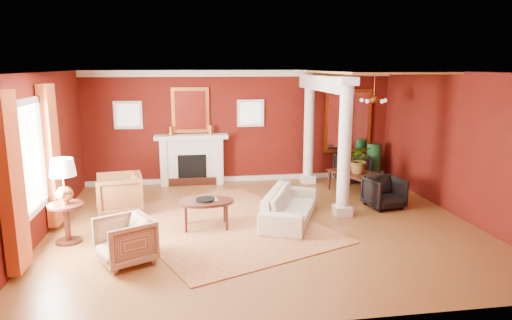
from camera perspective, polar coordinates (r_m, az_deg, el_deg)
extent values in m
plane|color=brown|center=(8.92, 0.89, -8.04)|extent=(8.00, 8.00, 0.00)
cube|color=#550F0B|center=(11.96, -1.89, 4.21)|extent=(8.00, 0.04, 2.90)
cube|color=#550F0B|center=(5.22, 7.38, -5.86)|extent=(8.00, 0.04, 2.90)
cube|color=#550F0B|center=(8.81, -25.66, 0.32)|extent=(0.04, 7.00, 2.90)
cube|color=#550F0B|center=(10.01, 24.13, 1.69)|extent=(0.04, 7.00, 2.90)
cube|color=white|center=(8.40, 0.95, 10.93)|extent=(8.00, 7.00, 0.04)
cube|color=silver|center=(11.86, -8.01, -0.14)|extent=(1.60, 0.34, 1.20)
cube|color=black|center=(11.72, -7.98, -1.03)|extent=(0.72, 0.03, 0.70)
cube|color=black|center=(11.80, -7.93, -2.69)|extent=(1.20, 0.05, 0.20)
cube|color=silver|center=(11.70, -8.10, 2.89)|extent=(1.85, 0.42, 0.10)
cube|color=silver|center=(11.84, -11.40, -0.27)|extent=(0.16, 0.40, 1.20)
cube|color=silver|center=(11.86, -4.63, -0.06)|extent=(0.16, 0.40, 1.20)
cube|color=gold|center=(11.79, -8.20, 6.18)|extent=(0.95, 0.06, 1.15)
cube|color=white|center=(11.76, -8.20, 6.17)|extent=(0.78, 0.02, 0.98)
cube|color=silver|center=(11.90, -15.70, 5.43)|extent=(0.70, 0.06, 0.70)
cube|color=white|center=(11.86, -15.72, 5.41)|extent=(0.54, 0.02, 0.54)
cube|color=silver|center=(11.93, -0.68, 5.88)|extent=(0.70, 0.06, 0.70)
cube|color=white|center=(11.89, -0.66, 5.86)|extent=(0.54, 0.02, 0.54)
cube|color=white|center=(8.23, -26.80, 0.18)|extent=(0.03, 1.30, 1.70)
cube|color=silver|center=(7.57, -28.14, -0.86)|extent=(0.08, 0.10, 1.90)
cube|color=silver|center=(8.88, -25.22, 1.09)|extent=(0.08, 0.10, 1.90)
cube|color=#A83F1C|center=(7.30, -28.27, -2.50)|extent=(0.18, 0.55, 2.60)
cube|color=#A83F1C|center=(9.17, -24.21, 0.52)|extent=(0.18, 0.55, 2.60)
cube|color=silver|center=(9.58, 10.72, -6.21)|extent=(0.34, 0.34, 0.20)
cylinder|color=silver|center=(9.26, 11.04, 1.77)|extent=(0.26, 0.26, 2.50)
cube|color=silver|center=(9.13, 11.36, 9.64)|extent=(0.36, 0.36, 0.16)
cube|color=silver|center=(12.06, 6.50, -2.34)|extent=(0.34, 0.34, 0.20)
cylinder|color=silver|center=(11.80, 6.65, 4.03)|extent=(0.26, 0.26, 2.50)
cube|color=silver|center=(11.70, 6.80, 10.20)|extent=(0.36, 0.36, 0.16)
cube|color=silver|center=(10.65, 8.37, 9.48)|extent=(0.30, 3.20, 0.32)
cube|color=gold|center=(10.89, 14.54, 10.59)|extent=(2.30, 3.40, 0.04)
cube|color=gold|center=(12.59, 11.40, 4.82)|extent=(1.30, 0.06, 1.70)
cube|color=white|center=(12.56, 11.45, 4.80)|extent=(1.10, 0.02, 1.50)
cylinder|color=#B47C38|center=(10.97, 14.60, 9.05)|extent=(0.02, 0.02, 0.65)
sphere|color=#B47C38|center=(10.99, 14.51, 7.36)|extent=(0.20, 0.20, 0.20)
sphere|color=beige|center=(11.10, 15.85, 7.18)|extent=(0.09, 0.09, 0.09)
sphere|color=beige|center=(11.27, 14.38, 7.32)|extent=(0.09, 0.09, 0.09)
sphere|color=beige|center=(11.05, 13.08, 7.30)|extent=(0.09, 0.09, 0.09)
sphere|color=beige|center=(10.75, 13.73, 7.15)|extent=(0.09, 0.09, 0.09)
sphere|color=beige|center=(10.78, 15.49, 7.07)|extent=(0.09, 0.09, 0.09)
cube|color=silver|center=(11.82, -1.91, 10.78)|extent=(8.00, 0.08, 0.16)
cube|color=silver|center=(12.19, -1.82, -2.31)|extent=(8.00, 0.08, 0.12)
cube|color=maroon|center=(8.95, -4.23, -7.95)|extent=(4.55, 5.11, 0.02)
imported|color=beige|center=(9.04, 4.28, -5.09)|extent=(1.38, 2.15, 0.81)
imported|color=black|center=(9.83, -16.71, -3.87)|extent=(0.96, 1.01, 0.92)
imported|color=tan|center=(7.43, -16.05, -9.41)|extent=(1.00, 1.02, 0.79)
cylinder|color=black|center=(8.63, -6.33, -5.21)|extent=(1.07, 1.07, 0.05)
cylinder|color=black|center=(8.49, -8.76, -7.51)|extent=(0.05, 0.05, 0.48)
cylinder|color=black|center=(8.51, -3.67, -7.33)|extent=(0.05, 0.05, 0.48)
cylinder|color=black|center=(8.93, -8.77, -6.52)|extent=(0.05, 0.05, 0.48)
cylinder|color=black|center=(8.96, -3.95, -6.35)|extent=(0.05, 0.05, 0.48)
imported|color=black|center=(8.57, -5.97, -4.36)|extent=(0.16, 0.06, 0.22)
cylinder|color=black|center=(8.70, -22.35, -9.35)|extent=(0.44, 0.44, 0.04)
cylinder|color=black|center=(8.60, -22.51, -7.37)|extent=(0.10, 0.10, 0.67)
cylinder|color=black|center=(8.50, -22.69, -5.22)|extent=(0.59, 0.59, 0.04)
sphere|color=#B47C38|center=(8.44, -22.80, -3.93)|extent=(0.28, 0.28, 0.28)
cylinder|color=#B47C38|center=(8.40, -22.90, -2.63)|extent=(0.03, 0.03, 0.30)
cone|color=beige|center=(8.34, -23.05, -0.84)|extent=(0.44, 0.44, 0.30)
imported|color=black|center=(11.11, 12.83, -2.13)|extent=(1.05, 1.56, 0.82)
imported|color=black|center=(10.21, 15.75, -3.75)|extent=(0.82, 0.79, 0.74)
imported|color=black|center=(12.36, 11.92, -0.77)|extent=(0.84, 0.79, 0.79)
sphere|color=#14401D|center=(12.62, 14.42, -1.55)|extent=(0.42, 0.42, 0.42)
cylinder|color=#14401D|center=(12.56, 14.49, -0.23)|extent=(0.37, 0.37, 0.99)
imported|color=#26591E|center=(10.95, 12.88, 1.25)|extent=(0.78, 0.82, 0.52)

